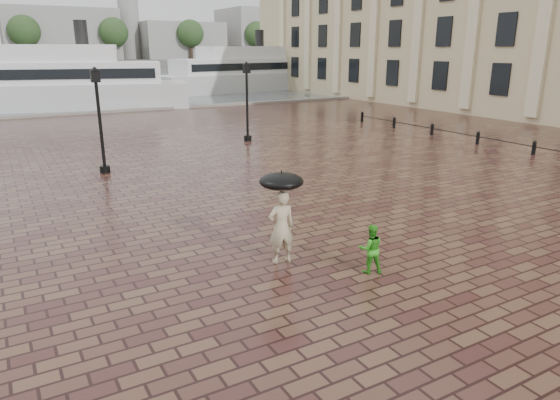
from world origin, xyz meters
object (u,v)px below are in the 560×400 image
at_px(adult_pedestrian, 281,227).
at_px(ferry_near, 53,83).
at_px(street_lamps, 100,106).
at_px(ferry_far, 243,73).
at_px(child_pedestrian, 371,249).

height_order(adult_pedestrian, ferry_near, ferry_near).
distance_m(street_lamps, ferry_near, 21.66).
height_order(street_lamps, ferry_near, ferry_near).
bearing_deg(adult_pedestrian, ferry_far, -106.30).
bearing_deg(ferry_far, street_lamps, -136.46).
bearing_deg(ferry_near, child_pedestrian, -71.88).
relative_size(ferry_near, ferry_far, 1.02).
bearing_deg(child_pedestrian, street_lamps, -58.16).
bearing_deg(ferry_near, adult_pedestrian, -74.05).
height_order(child_pedestrian, ferry_far, ferry_far).
height_order(ferry_near, ferry_far, ferry_near).
distance_m(street_lamps, child_pedestrian, 19.42).
bearing_deg(child_pedestrian, ferry_near, -62.30).
xyz_separation_m(street_lamps, ferry_near, (0.10, 21.66, -0.03)).
height_order(street_lamps, adult_pedestrian, street_lamps).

